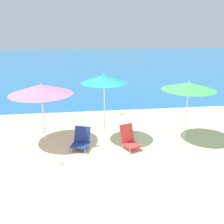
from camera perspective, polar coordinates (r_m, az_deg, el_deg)
ground_plane at (r=6.87m, az=0.82°, el=-13.32°), size 60.00×60.00×0.00m
sea_water at (r=31.28m, az=-6.07°, el=11.51°), size 60.00×40.00×0.01m
beach_umbrella_teal at (r=8.05m, az=-1.83°, el=7.56°), size 1.51×1.51×2.28m
beach_umbrella_green at (r=8.57m, az=17.15°, el=5.63°), size 1.76×1.76×2.01m
beach_umbrella_pink at (r=8.26m, az=-15.94°, el=5.01°), size 2.02×2.02×2.00m
beach_chair_red at (r=7.97m, az=3.87°, el=-6.07°), size 0.65×0.74×0.75m
beach_chair_navy at (r=8.01m, az=-7.04°, el=-6.26°), size 0.68×0.74×0.67m
water_bottle at (r=7.26m, az=-11.89°, el=-10.99°), size 0.06×0.06×0.25m
seagull at (r=11.15m, az=1.89°, el=0.14°), size 0.27×0.11×0.23m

